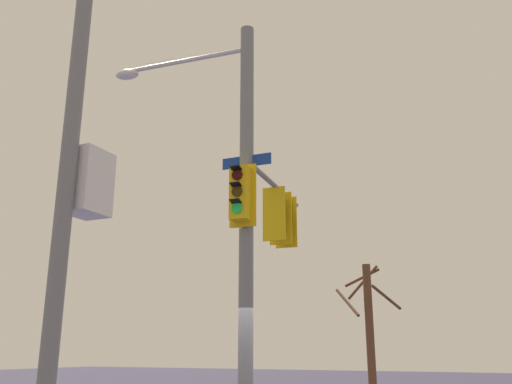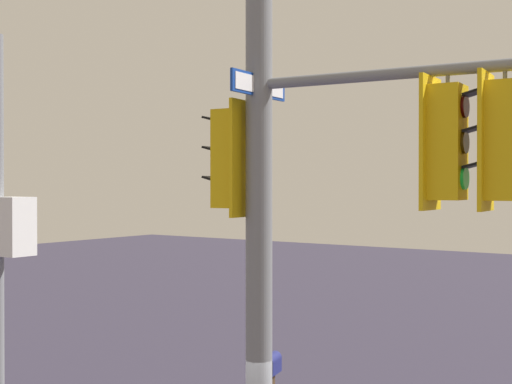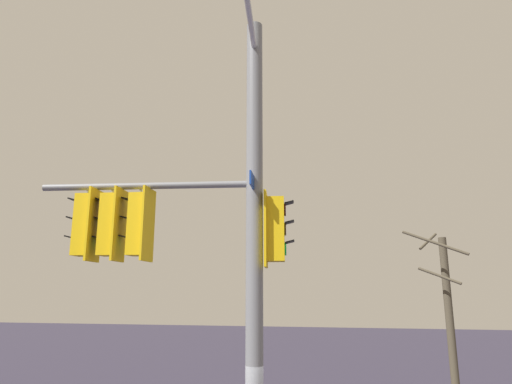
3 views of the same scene
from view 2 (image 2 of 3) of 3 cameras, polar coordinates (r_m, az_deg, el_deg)
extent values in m
cylinder|color=slate|center=(7.72, 0.24, -0.07)|extent=(0.29, 0.29, 8.68)
cylinder|color=slate|center=(7.09, 14.38, 9.53)|extent=(3.88, 0.56, 0.12)
cube|color=gold|center=(6.99, 15.28, 3.88)|extent=(0.32, 0.38, 1.10)
cube|color=gold|center=(7.04, 13.95, 3.86)|extent=(0.07, 0.56, 1.30)
cylinder|color=#2F0403|center=(6.97, 16.60, 6.69)|extent=(0.04, 0.22, 0.22)
cube|color=black|center=(6.97, 17.20, 7.69)|extent=(0.17, 0.22, 0.06)
cylinder|color=#352504|center=(6.94, 16.59, 3.90)|extent=(0.04, 0.22, 0.22)
cube|color=black|center=(6.93, 17.19, 4.90)|extent=(0.17, 0.22, 0.06)
cylinder|color=#19D147|center=(6.93, 16.58, 1.10)|extent=(0.04, 0.22, 0.22)
cube|color=black|center=(6.91, 17.18, 2.09)|extent=(0.17, 0.22, 0.06)
cylinder|color=slate|center=(7.05, 15.29, 8.96)|extent=(0.04, 0.04, 0.15)
cube|color=gold|center=(6.88, 19.54, 3.92)|extent=(0.33, 0.39, 1.10)
cube|color=gold|center=(6.92, 18.15, 3.91)|extent=(0.09, 0.56, 1.30)
cylinder|color=slate|center=(6.95, 19.55, 9.07)|extent=(0.04, 0.04, 0.15)
cube|color=gold|center=(7.91, -2.10, 2.70)|extent=(0.34, 0.39, 1.10)
cube|color=gold|center=(7.82, -1.03, 2.72)|extent=(0.10, 0.56, 1.30)
cylinder|color=#2F0403|center=(8.02, -3.11, 5.10)|extent=(0.05, 0.22, 0.22)
cube|color=black|center=(8.07, -3.57, 5.93)|extent=(0.18, 0.23, 0.06)
cylinder|color=#352504|center=(8.00, -3.11, 2.67)|extent=(0.05, 0.22, 0.22)
cube|color=black|center=(8.04, -3.57, 3.52)|extent=(0.18, 0.23, 0.06)
cylinder|color=#19D147|center=(7.99, -3.11, 0.24)|extent=(0.05, 0.22, 0.22)
cube|color=black|center=(8.03, -3.57, 1.09)|extent=(0.18, 0.23, 0.06)
cube|color=navy|center=(7.80, 0.24, 8.63)|extent=(0.10, 1.10, 0.24)
cube|color=white|center=(7.79, 0.36, 8.64)|extent=(0.07, 1.00, 0.18)
cube|color=white|center=(10.97, -19.13, -2.65)|extent=(0.56, 0.46, 0.87)
cube|color=navy|center=(12.98, 1.25, -13.97)|extent=(0.33, 0.48, 0.24)
cylinder|color=navy|center=(12.95, 1.25, -13.46)|extent=(0.33, 0.48, 0.24)
camera|label=1|loc=(14.46, -49.14, -10.49)|focal=38.64mm
camera|label=3|loc=(14.97, 12.12, -2.29)|focal=30.83mm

